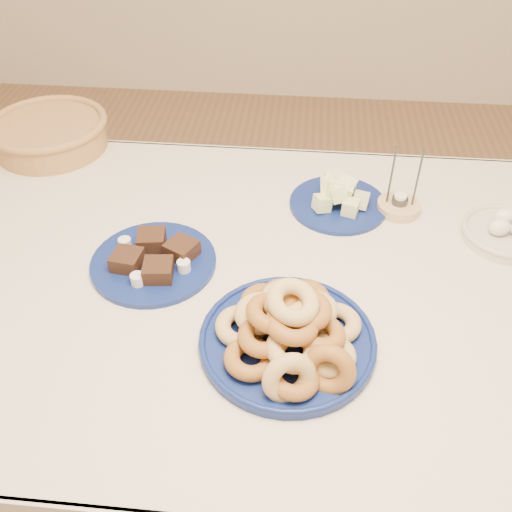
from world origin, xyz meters
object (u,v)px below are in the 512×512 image
dining_table (258,308)px  candle_holder (399,206)px  donut_platter (289,333)px  brownie_plate (154,260)px  wicker_basket (50,133)px  melon_plate (339,197)px  egg_bowl (505,232)px

dining_table → candle_holder: bearing=39.4°
candle_holder → donut_platter: bearing=-118.1°
donut_platter → brownie_plate: bearing=146.3°
candle_holder → brownie_plate: bearing=-155.3°
dining_table → brownie_plate: 0.27m
donut_platter → wicker_basket: donut_platter is taller
melon_plate → egg_bowl: (0.39, -0.09, -0.01)m
wicker_basket → egg_bowl: 1.27m
brownie_plate → egg_bowl: size_ratio=1.36×
dining_table → brownie_plate: brownie_plate is taller
brownie_plate → egg_bowl: egg_bowl is taller
melon_plate → brownie_plate: bearing=-147.3°
egg_bowl → candle_holder: bearing=159.6°
dining_table → melon_plate: size_ratio=5.20×
melon_plate → candle_holder: candle_holder is taller
candle_holder → egg_bowl: candle_holder is taller
dining_table → donut_platter: donut_platter is taller
brownie_plate → candle_holder: candle_holder is taller
donut_platter → candle_holder: candle_holder is taller
egg_bowl → dining_table: bearing=-162.3°
brownie_plate → egg_bowl: (0.81, 0.17, 0.01)m
donut_platter → brownie_plate: donut_platter is taller
brownie_plate → wicker_basket: wicker_basket is taller
melon_plate → wicker_basket: wicker_basket is taller
donut_platter → melon_plate: 0.49m
dining_table → brownie_plate: bearing=177.5°
wicker_basket → egg_bowl: bearing=-14.2°
wicker_basket → candle_holder: size_ratio=2.04×
melon_plate → brownie_plate: melon_plate is taller
brownie_plate → melon_plate: bearing=32.7°
donut_platter → melon_plate: donut_platter is taller
egg_bowl → donut_platter: bearing=-142.1°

